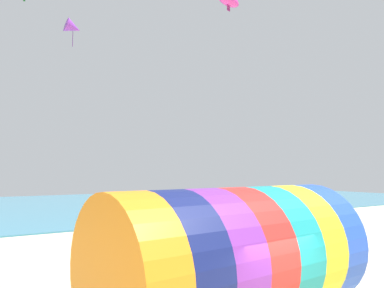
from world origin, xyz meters
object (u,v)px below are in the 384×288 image
object	(u,v)px
kite_purple_delta	(73,28)
bystander_mid_beach	(256,224)
giant_inflatable_tube	(232,256)
kite_handler	(350,266)
kite_magenta_parafoil	(228,0)

from	to	relation	value
kite_purple_delta	bystander_mid_beach	bearing A→B (deg)	-12.34
giant_inflatable_tube	bystander_mid_beach	distance (m)	14.10
giant_inflatable_tube	kite_purple_delta	world-z (taller)	kite_purple_delta
kite_handler	bystander_mid_beach	distance (m)	11.16
kite_handler	kite_purple_delta	bearing A→B (deg)	116.52
kite_magenta_parafoil	bystander_mid_beach	world-z (taller)	kite_magenta_parafoil
kite_purple_delta	kite_magenta_parafoil	distance (m)	8.83
giant_inflatable_tube	kite_purple_delta	size ratio (longest dim) A/B	4.97
giant_inflatable_tube	bystander_mid_beach	size ratio (longest dim) A/B	4.95
giant_inflatable_tube	kite_handler	xyz separation A→B (m)	(5.02, -0.03, -0.92)
kite_handler	bystander_mid_beach	size ratio (longest dim) A/B	1.12
kite_handler	bystander_mid_beach	bearing A→B (deg)	64.38
kite_magenta_parafoil	bystander_mid_beach	distance (m)	13.49
kite_magenta_parafoil	bystander_mid_beach	bearing A→B (deg)	38.95
kite_purple_delta	bystander_mid_beach	distance (m)	15.95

